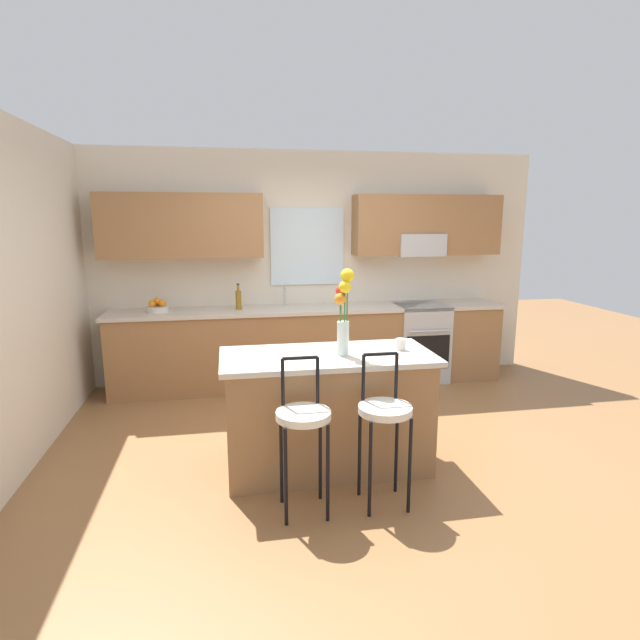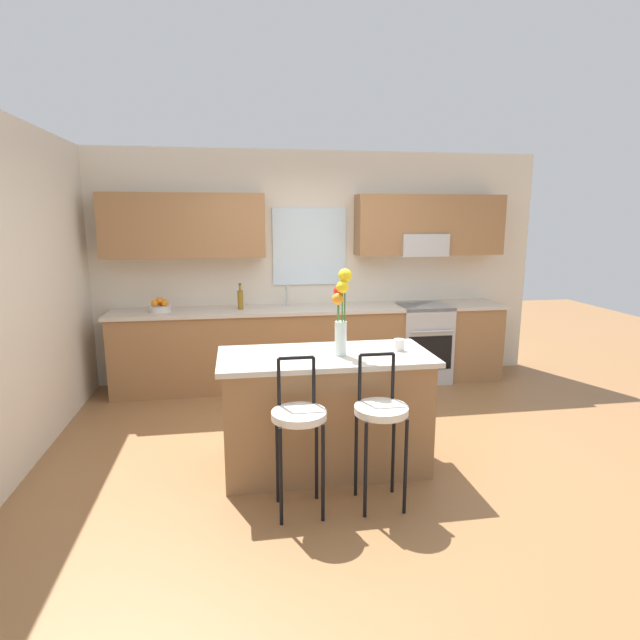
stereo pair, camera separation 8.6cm
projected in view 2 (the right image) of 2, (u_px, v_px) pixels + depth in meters
The scene contains 13 objects.
ground_plane at pixel (342, 444), 4.44m from camera, with size 14.00×14.00×0.00m, color olive.
wall_left at pixel (21, 293), 4.06m from camera, with size 0.12×4.60×2.70m, color beige.
back_wall_assembly at pixel (312, 254), 6.06m from camera, with size 5.60×0.50×2.70m.
counter_run at pixel (313, 345), 5.99m from camera, with size 4.56×0.64×0.92m.
sink_faucet at pixel (287, 294), 5.97m from camera, with size 0.02×0.13×0.23m.
oven_range at pixel (421, 342), 6.18m from camera, with size 0.60×0.64×0.92m.
kitchen_island at pixel (325, 411), 3.97m from camera, with size 1.62×0.76×0.92m.
bar_stool_near at pixel (299, 422), 3.32m from camera, with size 0.36×0.36×1.04m.
bar_stool_middle at pixel (381, 416), 3.40m from camera, with size 0.36×0.36×1.04m.
flower_vase at pixel (341, 309), 3.77m from camera, with size 0.15×0.16×0.65m.
mug_ceramic at pixel (399, 345), 3.98m from camera, with size 0.08×0.08×0.09m, color silver.
fruit_bowl_oranges at pixel (160, 307), 5.63m from camera, with size 0.24×0.24×0.16m.
bottle_olive_oil at pixel (240, 299), 5.75m from camera, with size 0.06×0.06×0.29m.
Camera 2 is at (-0.85, -4.05, 1.94)m, focal length 28.67 mm.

